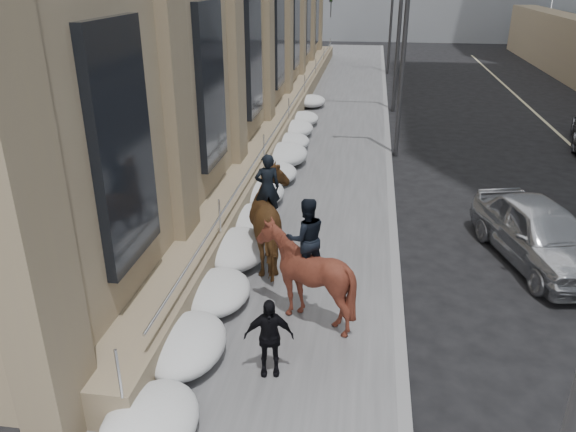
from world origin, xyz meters
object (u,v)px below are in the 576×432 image
Objects in this scene: mounted_horse_left at (275,219)px; pedestrian at (269,337)px; mounted_horse_right at (305,270)px; car_silver at (540,233)px.

mounted_horse_left is 1.90× the size of pedestrian.
mounted_horse_right is (1.04, -2.41, -0.03)m from mounted_horse_left.
mounted_horse_right reaches higher than car_silver.
mounted_horse_right is at bearing 94.37° from mounted_horse_left.
mounted_horse_left is 4.35m from pedestrian.
car_silver is (6.67, 1.18, -0.48)m from mounted_horse_left.
mounted_horse_right is 0.56× the size of car_silver.
mounted_horse_right is at bearing -163.01° from car_silver.
mounted_horse_right is at bearing 66.96° from pedestrian.
pedestrian is at bearing -153.47° from car_silver.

